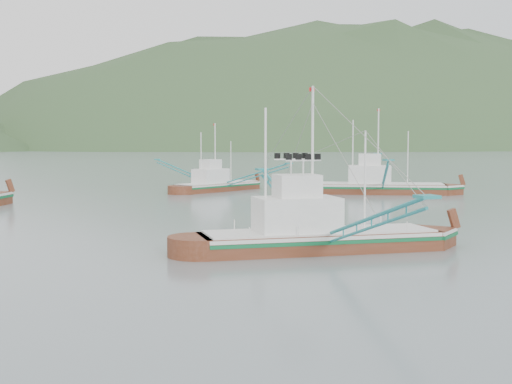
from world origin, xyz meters
name	(u,v)px	position (x,y,z in m)	size (l,w,h in m)	color
ground	(288,252)	(0.00, 0.00, 0.00)	(1200.00, 1200.00, 0.00)	slate
main_boat	(316,226)	(1.76, -0.09, 1.54)	(14.86, 26.47, 10.72)	#592612
bg_boat_far	(217,176)	(9.09, 48.24, 1.96)	(15.42, 21.15, 9.31)	#592612
bg_boat_right	(381,175)	(26.70, 37.36, 2.29)	(16.32, 25.92, 11.15)	#592612
headland_right	(379,146)	(240.00, 430.00, 0.00)	(684.00, 432.00, 306.00)	#2E4B26
ridge_distant	(73,145)	(30.00, 560.00, 0.00)	(960.00, 400.00, 240.00)	slate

